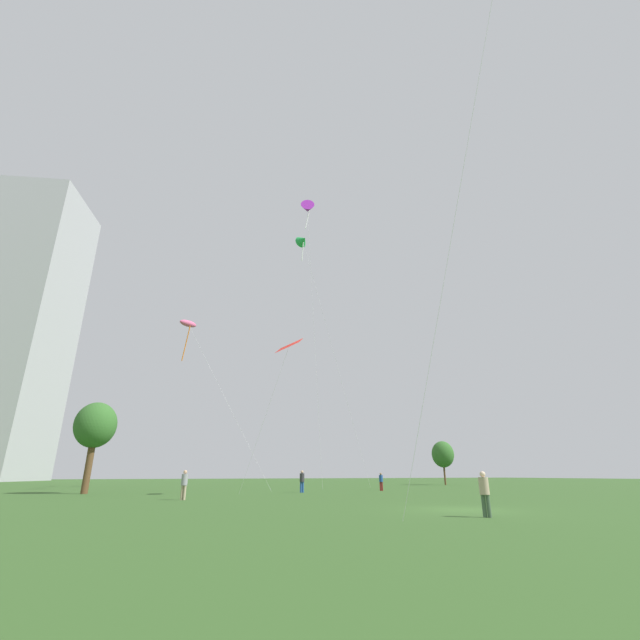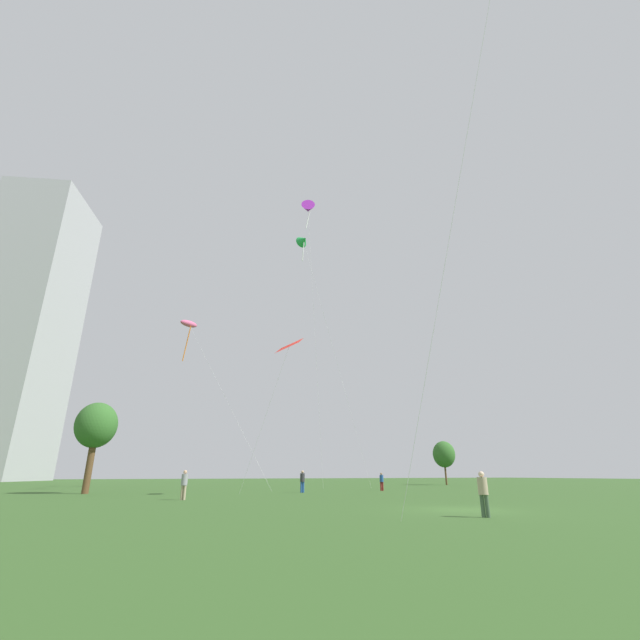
# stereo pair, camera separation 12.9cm
# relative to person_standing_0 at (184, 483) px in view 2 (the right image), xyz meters

# --- Properties ---
(ground) EXTENTS (280.00, 280.00, 0.00)m
(ground) POSITION_rel_person_standing_0_xyz_m (10.72, -12.67, -1.00)
(ground) COLOR #335623
(person_standing_0) EXTENTS (0.38, 0.38, 1.73)m
(person_standing_0) POSITION_rel_person_standing_0_xyz_m (0.00, 0.00, 0.00)
(person_standing_0) COLOR tan
(person_standing_0) RESTS_ON ground
(person_standing_1) EXTENTS (0.36, 0.36, 1.62)m
(person_standing_1) POSITION_rel_person_standing_0_xyz_m (19.08, 8.85, -0.06)
(person_standing_1) COLOR maroon
(person_standing_1) RESTS_ON ground
(person_standing_2) EXTENTS (0.36, 0.36, 1.60)m
(person_standing_2) POSITION_rel_person_standing_0_xyz_m (9.18, -15.92, -0.07)
(person_standing_2) COLOR #3F593F
(person_standing_2) RESTS_ON ground
(person_standing_3) EXTENTS (0.40, 0.40, 1.79)m
(person_standing_3) POSITION_rel_person_standing_0_xyz_m (10.61, 7.74, 0.03)
(person_standing_3) COLOR #1E478C
(person_standing_3) RESTS_ON ground
(kite_flying_1) EXTENTS (3.72, 5.59, 12.06)m
(kite_flying_1) POSITION_rel_person_standing_0_xyz_m (7.37, 2.37, 10.32)
(kite_flying_1) COLOR silver
(kite_flying_1) RESTS_ON ground
(kite_flying_2) EXTENTS (9.43, 1.61, 31.20)m
(kite_flying_2) POSITION_rel_person_standing_0_xyz_m (13.77, 17.19, 29.30)
(kite_flying_2) COLOR silver
(kite_flying_2) RESTS_ON ground
(kite_flying_3) EXTENTS (9.15, 8.26, 17.52)m
(kite_flying_3) POSITION_rel_person_standing_0_xyz_m (0.61, 17.58, 16.05)
(kite_flying_3) COLOR silver
(kite_flying_3) RESTS_ON ground
(kite_flying_4) EXTENTS (3.31, 2.15, 35.86)m
(kite_flying_4) POSITION_rel_person_standing_0_xyz_m (14.08, 16.39, 33.81)
(kite_flying_4) COLOR silver
(kite_flying_4) RESTS_ON ground
(park_tree_0) EXTENTS (3.20, 3.20, 6.11)m
(park_tree_0) POSITION_rel_person_standing_0_xyz_m (39.10, 25.09, 3.23)
(park_tree_0) COLOR brown
(park_tree_0) RESTS_ON ground
(park_tree_1) EXTENTS (3.35, 3.35, 7.29)m
(park_tree_1) POSITION_rel_person_standing_0_xyz_m (-6.41, 12.10, 4.32)
(park_tree_1) COLOR brown
(park_tree_1) RESTS_ON ground
(distant_highrise_1) EXTENTS (21.90, 25.54, 71.75)m
(distant_highrise_1) POSITION_rel_person_standing_0_xyz_m (-31.88, 91.47, 34.87)
(distant_highrise_1) COLOR #A8A8AD
(distant_highrise_1) RESTS_ON ground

